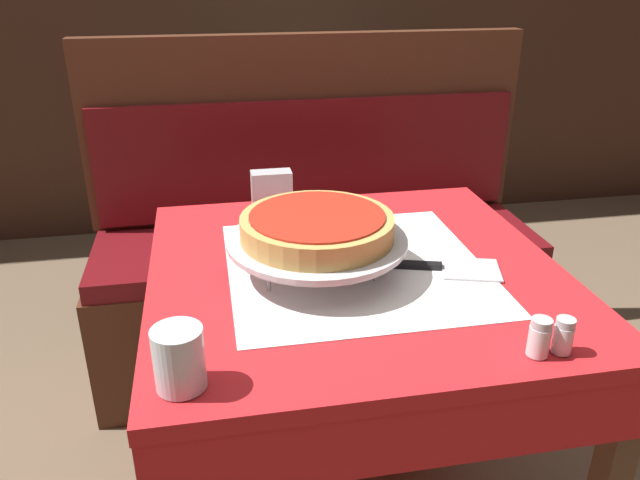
{
  "coord_description": "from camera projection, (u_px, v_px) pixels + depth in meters",
  "views": [
    {
      "loc": [
        -0.28,
        -1.1,
        1.31
      ],
      "look_at": [
        -0.08,
        -0.04,
        0.82
      ],
      "focal_mm": 35.0,
      "sensor_mm": 36.0,
      "label": 1
    }
  ],
  "objects": [
    {
      "name": "dining_table_front",
      "position": [
        354.0,
        307.0,
        1.31
      ],
      "size": [
        0.83,
        0.83,
        0.74
      ],
      "color": "red",
      "rests_on": "ground_plane"
    },
    {
      "name": "dining_table_rear",
      "position": [
        313.0,
        125.0,
        2.76
      ],
      "size": [
        0.61,
        0.61,
        0.75
      ],
      "color": "#1E6B33",
      "rests_on": "ground_plane"
    },
    {
      "name": "booth_bench",
      "position": [
        316.0,
        274.0,
        2.12
      ],
      "size": [
        1.44,
        0.46,
        1.1
      ],
      "color": "#4C2819",
      "rests_on": "ground_plane"
    },
    {
      "name": "pizza_pan_stand",
      "position": [
        317.0,
        243.0,
        1.22
      ],
      "size": [
        0.35,
        0.35,
        0.07
      ],
      "color": "#ADADB2",
      "rests_on": "dining_table_front"
    },
    {
      "name": "deep_dish_pizza",
      "position": [
        317.0,
        226.0,
        1.21
      ],
      "size": [
        0.3,
        0.3,
        0.05
      ],
      "color": "tan",
      "rests_on": "pizza_pan_stand"
    },
    {
      "name": "pizza_server",
      "position": [
        435.0,
        267.0,
        1.25
      ],
      "size": [
        0.3,
        0.14,
        0.01
      ],
      "color": "#BCBCC1",
      "rests_on": "dining_table_front"
    },
    {
      "name": "water_glass_near",
      "position": [
        179.0,
        358.0,
        0.89
      ],
      "size": [
        0.08,
        0.08,
        0.1
      ],
      "color": "silver",
      "rests_on": "dining_table_front"
    },
    {
      "name": "salt_shaker",
      "position": [
        539.0,
        337.0,
        0.97
      ],
      "size": [
        0.03,
        0.03,
        0.06
      ],
      "color": "silver",
      "rests_on": "dining_table_front"
    },
    {
      "name": "pepper_shaker",
      "position": [
        563.0,
        336.0,
        0.98
      ],
      "size": [
        0.03,
        0.03,
        0.06
      ],
      "color": "silver",
      "rests_on": "dining_table_front"
    },
    {
      "name": "napkin_holder",
      "position": [
        272.0,
        189.0,
        1.55
      ],
      "size": [
        0.1,
        0.05,
        0.09
      ],
      "color": "#B2B2B7",
      "rests_on": "dining_table_front"
    },
    {
      "name": "condiment_caddy",
      "position": [
        307.0,
        89.0,
        2.71
      ],
      "size": [
        0.13,
        0.13,
        0.16
      ],
      "color": "black",
      "rests_on": "dining_table_rear"
    }
  ]
}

